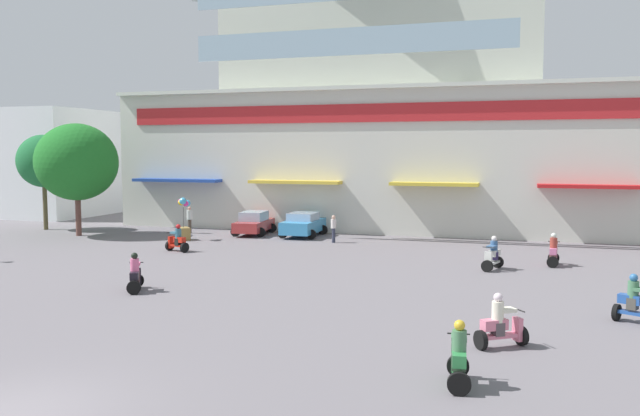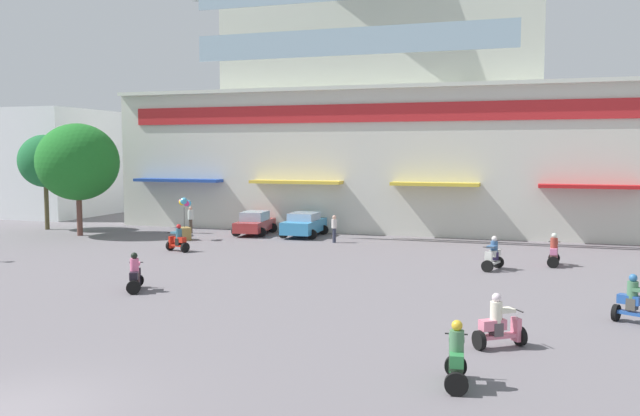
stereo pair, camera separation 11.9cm
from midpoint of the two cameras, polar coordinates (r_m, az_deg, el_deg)
ground_plane at (r=25.87m, az=-5.33°, el=-6.83°), size 128.00×128.00×0.00m
colonial_building at (r=46.82m, az=5.37°, el=8.42°), size 35.28×14.69×19.11m
flank_building_left at (r=59.68m, az=-22.63°, el=3.62°), size 10.10×10.17×8.59m
plaza_tree_0 at (r=43.60m, az=-20.34°, el=3.74°), size 5.06×4.93×6.97m
plaza_tree_2 at (r=47.82m, az=-22.81°, el=3.73°), size 3.69×3.16×6.36m
parked_car_0 at (r=41.93m, az=-5.80°, el=-1.30°), size 2.44×4.01×1.46m
parked_car_1 at (r=40.80m, az=-1.55°, el=-1.42°), size 2.46×3.98×1.47m
scooter_rider_0 at (r=22.49m, az=25.48°, el=-7.41°), size 1.40×1.04×1.54m
scooter_rider_2 at (r=15.45m, az=11.67°, el=-12.60°), size 0.68×1.42×1.54m
scooter_rider_4 at (r=32.22m, az=19.39°, el=-3.61°), size 0.61×1.44×1.54m
scooter_rider_5 at (r=18.59m, az=15.14°, el=-9.76°), size 1.45×1.25×1.50m
scooter_rider_6 at (r=25.94m, az=-15.79°, el=-5.62°), size 1.15×1.56×1.48m
scooter_rider_8 at (r=35.49m, az=-12.31°, el=-2.75°), size 1.40×0.92×1.45m
scooter_rider_9 at (r=30.33m, az=14.59°, el=-4.00°), size 0.94×1.52×1.51m
pedestrian_0 at (r=43.15m, az=-11.27°, el=-0.86°), size 0.50×0.50×1.72m
pedestrian_1 at (r=37.98m, az=1.09°, el=-1.64°), size 0.45×0.45×1.59m
balloon_vendor_cart at (r=39.92m, az=-11.77°, el=-1.06°), size 1.06×1.07×2.53m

